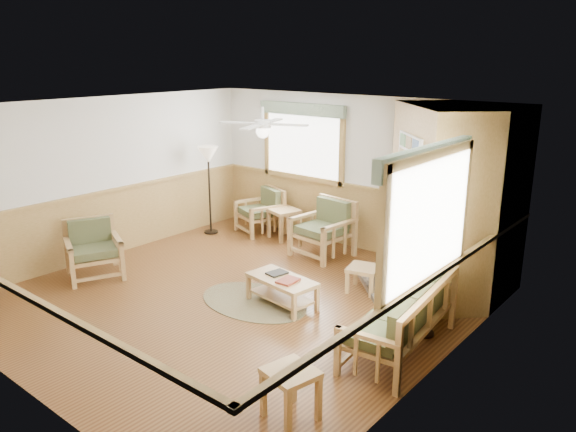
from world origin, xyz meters
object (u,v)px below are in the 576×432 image
Objects in this scene: floor_lamp_left at (209,190)px; floor_lamp_right at (428,273)px; end_table_chairs at (284,224)px; armchair_left at (94,250)px; end_table_sofa at (291,394)px; footstool at (363,279)px; armchair_back_left at (260,211)px; coffee_table at (282,291)px; armchair_back_right at (322,229)px; sofa at (400,317)px.

floor_lamp_right is (5.10, -1.16, -0.03)m from floor_lamp_left.
armchair_left is at bearing -107.64° from end_table_chairs.
end_table_sofa reaches higher than footstool.
floor_lamp_right is at bearing -1.84° from armchair_back_left.
floor_lamp_left is (-3.80, 0.51, 0.66)m from footstool.
floor_lamp_left reaches higher than coffee_table.
armchair_back_right is 1.64m from footstool.
armchair_back_left is 1.96× the size of footstool.
coffee_table is at bearing 132.02° from end_table_sofa.
armchair_back_right reaches higher than end_table_sofa.
armchair_back_right is (1.73, -0.30, 0.05)m from armchair_back_left.
sofa is at bearing -54.29° from armchair_left.
footstool is (3.54, 2.19, -0.25)m from armchair_left.
armchair_back_left is (-4.34, 2.34, 0.01)m from sofa.
armchair_back_left reaches higher than end_table_chairs.
armchair_back_left is 1.04m from floor_lamp_left.
armchair_left is at bearing -84.33° from sofa.
end_table_chairs is 1.58m from floor_lamp_left.
coffee_table is 1.28m from footstool.
armchair_back_left is 1.68× the size of end_table_sofa.
footstool is (1.37, -0.85, -0.29)m from armchair_back_right.
armchair_back_right reaches higher than sofa.
end_table_chairs is at bearing 136.78° from coffee_table.
floor_lamp_right reaches higher than armchair_back_right.
armchair_back_left is 5.88m from end_table_sofa.
armchair_left is 1.55× the size of end_table_chairs.
floor_lamp_left is 5.23m from floor_lamp_right.
end_table_sofa is (4.61, -0.81, -0.19)m from armchair_left.
armchair_left is 3.50m from end_table_chairs.
armchair_back_left is at bearing 176.96° from armchair_back_right.
armchair_back_left is 0.63m from end_table_chairs.
armchair_left is 1.73× the size of end_table_sofa.
end_table_sofa is 6.04m from floor_lamp_left.
end_table_chairs is at bearing 20.46° from armchair_back_left.
floor_lamp_left is (-2.44, -0.34, 0.37)m from armchair_back_right.
armchair_left is 0.52× the size of floor_lamp_left.
sofa is 1.11× the size of floor_lamp_right.
armchair_back_left is at bearing 41.92° from floor_lamp_left.
armchair_left reaches higher than coffee_table.
armchair_back_left is at bearing 135.14° from end_table_sofa.
floor_lamp_right is (4.83, 1.53, 0.38)m from armchair_left.
footstool is 1.58m from floor_lamp_right.
floor_lamp_right is (2.66, -1.50, 0.34)m from armchair_back_right.
floor_lamp_right is (4.39, -1.80, 0.39)m from armchair_back_left.
end_table_sofa is 3.19m from footstool.
floor_lamp_left is at bearing -117.62° from armchair_back_left.
end_table_chairs is at bearing 130.57° from end_table_sofa.
armchair_back_right is 1.16m from end_table_chairs.
floor_lamp_right is (3.77, -1.80, 0.54)m from end_table_chairs.
armchair_back_right is at bearing 150.60° from floor_lamp_right.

